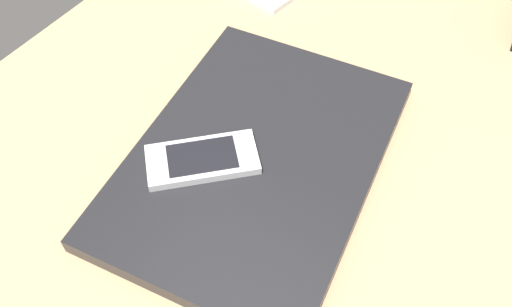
% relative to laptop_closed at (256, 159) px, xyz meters
% --- Properties ---
extents(desk_surface, '(1.20, 0.80, 0.03)m').
position_rel_laptop_closed_xyz_m(desk_surface, '(-0.04, -0.04, -0.02)').
color(desk_surface, tan).
rests_on(desk_surface, ground).
extents(laptop_closed, '(0.37, 0.29, 0.02)m').
position_rel_laptop_closed_xyz_m(laptop_closed, '(0.00, 0.00, 0.00)').
color(laptop_closed, black).
rests_on(laptop_closed, desk_surface).
extents(cell_phone_on_laptop, '(0.12, 0.12, 0.01)m').
position_rel_laptop_closed_xyz_m(cell_phone_on_laptop, '(-0.04, 0.04, 0.01)').
color(cell_phone_on_laptop, silver).
rests_on(cell_phone_on_laptop, laptop_closed).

